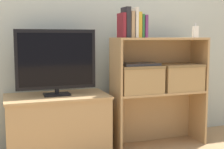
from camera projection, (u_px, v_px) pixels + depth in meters
wall_back at (100, 17)px, 2.98m from camera, size 10.00×0.05×2.40m
tv_stand at (58, 124)px, 2.70m from camera, size 0.87×0.48×0.52m
tv at (56, 61)px, 2.63m from camera, size 0.68×0.14×0.56m
bookshelf_lower_tier at (155, 110)px, 2.98m from camera, size 0.87×0.30×0.51m
bookshelf_upper_tier at (156, 57)px, 2.92m from camera, size 0.87×0.30×0.49m
book_maroon at (122, 25)px, 2.65m from camera, size 0.03×0.15×0.21m
book_charcoal at (126, 22)px, 2.66m from camera, size 0.04×0.15×0.26m
book_tan at (130, 25)px, 2.68m from camera, size 0.03×0.14×0.22m
book_ivory at (134, 23)px, 2.69m from camera, size 0.02×0.16×0.25m
book_mustard at (138, 25)px, 2.70m from camera, size 0.03×0.13×0.22m
book_forest at (141, 26)px, 2.71m from camera, size 0.02×0.12×0.20m
book_plum at (144, 26)px, 2.72m from camera, size 0.03×0.13×0.19m
baby_monitor at (195, 32)px, 2.95m from camera, size 0.05×0.04×0.14m
storage_basket_left at (139, 78)px, 2.80m from camera, size 0.39×0.27×0.25m
storage_basket_right at (180, 76)px, 2.94m from camera, size 0.39×0.27×0.25m
laptop at (139, 64)px, 2.78m from camera, size 0.33×0.21×0.02m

